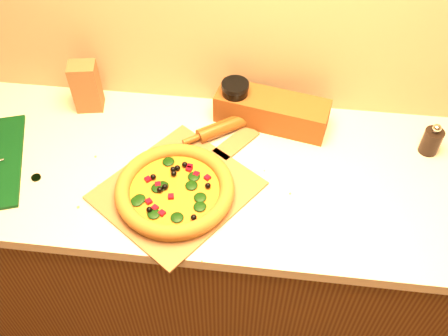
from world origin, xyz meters
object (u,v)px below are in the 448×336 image
at_px(pepper_grinder, 431,141).
at_px(rolling_pin, 231,124).
at_px(pizza_peel, 181,187).
at_px(pizza, 175,190).
at_px(dark_jar, 235,100).

relative_size(pepper_grinder, rolling_pin, 0.38).
bearing_deg(pizza_peel, pepper_grinder, 53.49).
relative_size(pizza, rolling_pin, 1.17).
bearing_deg(pizza, pepper_grinder, 19.96).
bearing_deg(rolling_pin, pizza_peel, -114.67).
bearing_deg(pizza_peel, pizza, -70.64).
height_order(rolling_pin, dark_jar, dark_jar).
bearing_deg(rolling_pin, pizza, -113.78).
relative_size(pizza_peel, pizza, 1.66).
bearing_deg(dark_jar, rolling_pin, -93.92).
distance_m(pizza, rolling_pin, 0.33).
xyz_separation_m(pizza, dark_jar, (0.14, 0.37, 0.04)).
bearing_deg(pepper_grinder, dark_jar, 172.12).
xyz_separation_m(pizza_peel, pizza, (-0.01, -0.03, 0.03)).
bearing_deg(rolling_pin, pepper_grinder, -2.01).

